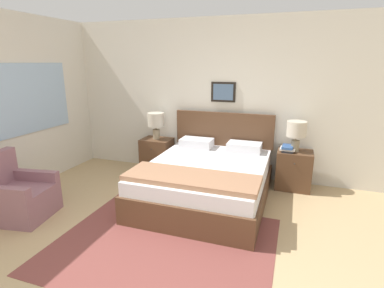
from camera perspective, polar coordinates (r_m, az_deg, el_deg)
ground_plane at (r=3.09m, az=-10.55°, el=-22.98°), size 16.00×16.00×0.00m
wall_back at (r=5.09m, az=4.57°, el=8.50°), size 7.53×0.09×2.60m
wall_left at (r=5.23m, az=-28.97°, el=6.85°), size 0.08×5.19×2.60m
area_rug_main at (r=3.43m, az=-5.38°, el=-18.38°), size 2.32×1.88×0.01m
bed at (r=4.27m, az=2.81°, el=-6.75°), size 1.65×2.05×1.10m
armchair at (r=4.41m, az=-30.41°, el=-8.59°), size 0.82×0.76×0.82m
nightstand_near_window at (r=5.38m, az=-6.66°, el=-2.12°), size 0.52×0.43×0.60m
nightstand_by_door at (r=4.88m, az=18.80°, el=-4.69°), size 0.52×0.43×0.60m
table_lamp_near_window at (r=5.22m, az=-6.88°, el=4.33°), size 0.29×0.29×0.46m
table_lamp_by_door at (r=4.71m, az=19.28°, el=2.36°), size 0.29×0.29×0.46m
book_thick_bottom at (r=4.75m, az=17.71°, el=-1.19°), size 0.16×0.24×0.03m
book_hardcover_middle at (r=4.74m, az=17.74°, el=-0.87°), size 0.23×0.22×0.03m
book_novel_upper at (r=4.73m, az=17.77°, el=-0.51°), size 0.17×0.26×0.03m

